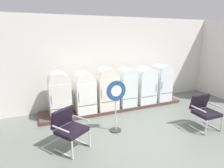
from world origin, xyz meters
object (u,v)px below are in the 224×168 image
(refrigerator_4, at_px, (145,84))
(armchair_left, at_px, (69,127))
(refrigerator_1, at_px, (85,91))
(refrigerator_0, at_px, (59,93))
(refrigerator_3, at_px, (127,86))
(refrigerator_5, at_px, (162,81))
(refrigerator_2, at_px, (107,87))
(sign_stand, at_px, (116,105))
(armchair_right, at_px, (204,110))

(refrigerator_4, relative_size, armchair_left, 1.43)
(refrigerator_1, height_order, armchair_left, refrigerator_1)
(refrigerator_0, xyz_separation_m, refrigerator_1, (0.81, -0.00, -0.03))
(refrigerator_0, xyz_separation_m, refrigerator_3, (2.34, -0.03, -0.01))
(refrigerator_0, bearing_deg, refrigerator_4, -0.20)
(refrigerator_5, distance_m, armchair_left, 4.31)
(refrigerator_4, distance_m, refrigerator_5, 0.77)
(refrigerator_2, relative_size, refrigerator_5, 1.03)
(refrigerator_1, relative_size, sign_stand, 0.94)
(refrigerator_0, distance_m, refrigerator_4, 3.12)
(refrigerator_2, xyz_separation_m, refrigerator_3, (0.76, 0.01, -0.03))
(refrigerator_4, distance_m, armchair_right, 2.31)
(refrigerator_4, bearing_deg, armchair_left, -151.25)
(armchair_right, bearing_deg, refrigerator_0, 148.71)
(refrigerator_4, relative_size, refrigerator_5, 0.96)
(refrigerator_5, distance_m, sign_stand, 2.97)
(refrigerator_4, height_order, sign_stand, refrigerator_4)
(armchair_right, bearing_deg, refrigerator_3, 121.20)
(refrigerator_2, height_order, refrigerator_4, refrigerator_2)
(refrigerator_0, xyz_separation_m, armchair_left, (-0.05, -1.75, -0.31))
(refrigerator_4, xyz_separation_m, armchair_left, (-3.17, -1.74, -0.27))
(armchair_right, bearing_deg, refrigerator_4, 104.14)
(refrigerator_0, relative_size, refrigerator_3, 1.02)
(refrigerator_5, bearing_deg, armchair_right, -95.26)
(refrigerator_1, distance_m, refrigerator_4, 2.32)
(refrigerator_2, distance_m, armchair_left, 2.38)
(refrigerator_3, height_order, armchair_right, refrigerator_3)
(refrigerator_1, relative_size, refrigerator_2, 0.94)
(refrigerator_4, relative_size, armchair_right, 1.43)
(refrigerator_0, distance_m, refrigerator_3, 2.34)
(refrigerator_0, xyz_separation_m, refrigerator_5, (3.89, -0.03, 0.00))
(refrigerator_0, relative_size, armchair_right, 1.49)
(refrigerator_2, relative_size, armchair_right, 1.53)
(armchair_left, height_order, sign_stand, sign_stand)
(refrigerator_2, relative_size, sign_stand, 1.00)
(refrigerator_4, bearing_deg, armchair_right, -75.86)
(refrigerator_4, xyz_separation_m, sign_stand, (-1.84, -1.44, -0.04))
(refrigerator_1, relative_size, armchair_left, 1.43)
(refrigerator_1, distance_m, armchair_left, 1.96)
(refrigerator_1, relative_size, refrigerator_4, 1.00)
(refrigerator_5, height_order, armchair_left, refrigerator_5)
(refrigerator_0, height_order, sign_stand, refrigerator_0)
(refrigerator_0, height_order, armchair_left, refrigerator_0)
(refrigerator_1, height_order, refrigerator_2, refrigerator_2)
(refrigerator_0, height_order, refrigerator_2, refrigerator_2)
(refrigerator_0, bearing_deg, refrigerator_2, -1.47)
(refrigerator_2, xyz_separation_m, sign_stand, (-0.29, -1.41, -0.09))
(refrigerator_5, xyz_separation_m, armchair_left, (-3.93, -1.72, -0.31))
(refrigerator_4, bearing_deg, refrigerator_3, -178.84)
(armchair_left, bearing_deg, refrigerator_0, 88.44)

